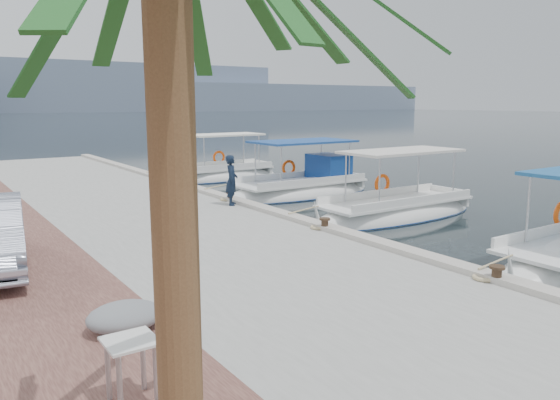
# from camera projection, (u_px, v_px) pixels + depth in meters

# --- Properties ---
(ground) EXTENTS (400.00, 400.00, 0.00)m
(ground) POSITION_uv_depth(u_px,v_px,m) (375.00, 261.00, 13.11)
(ground) COLOR black
(ground) RESTS_ON ground
(concrete_quay) EXTENTS (6.00, 40.00, 0.50)m
(concrete_quay) POSITION_uv_depth(u_px,v_px,m) (174.00, 227.00, 15.48)
(concrete_quay) COLOR gray
(concrete_quay) RESTS_ON ground
(quay_curb) EXTENTS (0.44, 40.00, 0.12)m
(quay_curb) POSITION_uv_depth(u_px,v_px,m) (257.00, 206.00, 16.96)
(quay_curb) COLOR #AAA497
(quay_curb) RESTS_ON concrete_quay
(distant_hills) EXTENTS (330.00, 60.00, 18.00)m
(distant_hills) POSITION_uv_depth(u_px,v_px,m) (36.00, 91.00, 192.24)
(distant_hills) COLOR slate
(distant_hills) RESTS_ON ground
(fishing_caique_c) EXTENTS (6.82, 2.07, 2.83)m
(fishing_caique_c) POSITION_uv_depth(u_px,v_px,m) (396.00, 214.00, 17.89)
(fishing_caique_c) COLOR white
(fishing_caique_c) RESTS_ON ground
(fishing_caique_d) EXTENTS (6.76, 2.52, 2.83)m
(fishing_caique_d) POSITION_uv_depth(u_px,v_px,m) (301.00, 191.00, 22.27)
(fishing_caique_d) COLOR white
(fishing_caique_d) RESTS_ON ground
(fishing_caique_e) EXTENTS (6.00, 2.02, 2.83)m
(fishing_caique_e) POSITION_uv_depth(u_px,v_px,m) (223.00, 177.00, 26.77)
(fishing_caique_e) COLOR white
(fishing_caique_e) RESTS_ON ground
(mooring_bollards) EXTENTS (0.28, 20.28, 0.33)m
(mooring_bollards) POSITION_uv_depth(u_px,v_px,m) (325.00, 223.00, 14.01)
(mooring_bollards) COLOR black
(mooring_bollards) RESTS_ON concrete_quay
(fisherman) EXTENTS (0.64, 0.70, 1.61)m
(fisherman) POSITION_uv_depth(u_px,v_px,m) (232.00, 180.00, 17.38)
(fisherman) COLOR black
(fisherman) RESTS_ON concrete_quay
(tarp_bundle) EXTENTS (1.10, 0.90, 0.40)m
(tarp_bundle) POSITION_uv_depth(u_px,v_px,m) (125.00, 317.00, 7.90)
(tarp_bundle) COLOR slate
(tarp_bundle) RESTS_ON cobblestone_strip
(folding_table) EXTENTS (0.55, 0.55, 0.73)m
(folding_table) POSITION_uv_depth(u_px,v_px,m) (131.00, 358.00, 5.94)
(folding_table) COLOR silver
(folding_table) RESTS_ON cobblestone_strip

